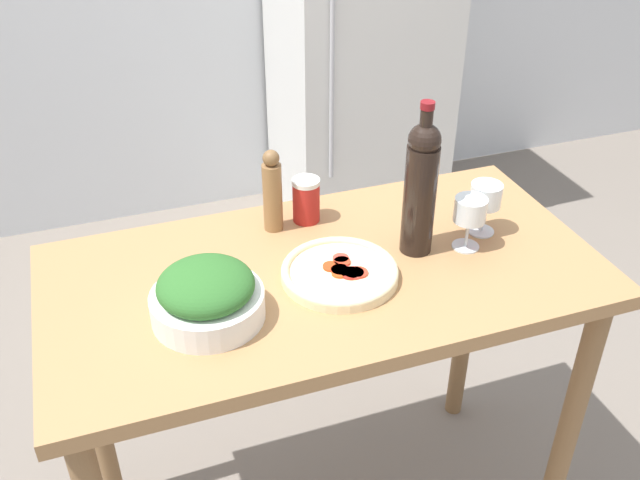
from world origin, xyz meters
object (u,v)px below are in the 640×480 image
Objects in this scene: salt_canister at (306,200)px; homemade_pizza at (340,272)px; wine_glass_near at (470,213)px; refrigerator at (360,35)px; wine_bottle at (421,186)px; pepper_mill at (272,192)px; wine_glass_far at (485,198)px; salad_bowl at (207,296)px.

homemade_pizza is at bearing -91.57° from salt_canister.
wine_glass_near is 0.50× the size of homemade_pizza.
homemade_pizza is (-0.33, -0.02, -0.08)m from wine_glass_near.
wine_bottle is at bearing -107.60° from refrigerator.
pepper_mill reaches higher than homemade_pizza.
homemade_pizza is at bearing -170.91° from wine_glass_far.
refrigerator is at bearing 63.09° from salt_canister.
wine_glass_near is 0.62× the size of pepper_mill.
homemade_pizza is (0.08, -0.25, -0.09)m from pepper_mill.
salt_canister is at bearing 142.78° from wine_glass_near.
wine_bottle reaches higher than pepper_mill.
wine_glass_near reaches higher than salt_canister.
wine_bottle reaches higher than homemade_pizza.
homemade_pizza is 2.28× the size of salt_canister.
salad_bowl is (-1.04, -1.73, 0.08)m from refrigerator.
refrigerator is 1.60m from salt_canister.
wine_glass_far is 0.44m from salt_canister.
wine_glass_far reaches higher than salt_canister.
pepper_mill is (-0.41, 0.23, 0.01)m from wine_glass_near.
pepper_mill is at bearing 145.38° from wine_bottle.
refrigerator reaches higher than wine_glass_far.
wine_bottle is 1.41× the size of homemade_pizza.
pepper_mill is at bearing -119.52° from refrigerator.
wine_glass_far is at bearing 34.48° from wine_glass_near.
refrigerator is at bearing 60.48° from pepper_mill.
pepper_mill is 0.28m from homemade_pizza.
pepper_mill is at bearing 150.35° from wine_glass_near.
pepper_mill is (-0.81, -1.44, 0.12)m from refrigerator.
wine_bottle is (-0.52, -1.64, 0.19)m from refrigerator.
salt_canister is (-0.72, -1.43, 0.08)m from refrigerator.
wine_glass_near reaches higher than homemade_pizza.
wine_bottle reaches higher than salad_bowl.
refrigerator is 8.41× the size of pepper_mill.
salad_bowl is at bearing -121.04° from refrigerator.
refrigerator is at bearing 78.44° from wine_glass_far.
refrigerator reaches higher than wine_bottle.
wine_bottle is 0.36m from pepper_mill.
wine_glass_near is 0.34m from homemade_pizza.
wine_bottle is at bearing -175.24° from wine_glass_far.
wine_glass_far reaches higher than homemade_pizza.
homemade_pizza is (-0.21, -0.05, -0.16)m from wine_bottle.
pepper_mill is at bearing -173.31° from salt_canister.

